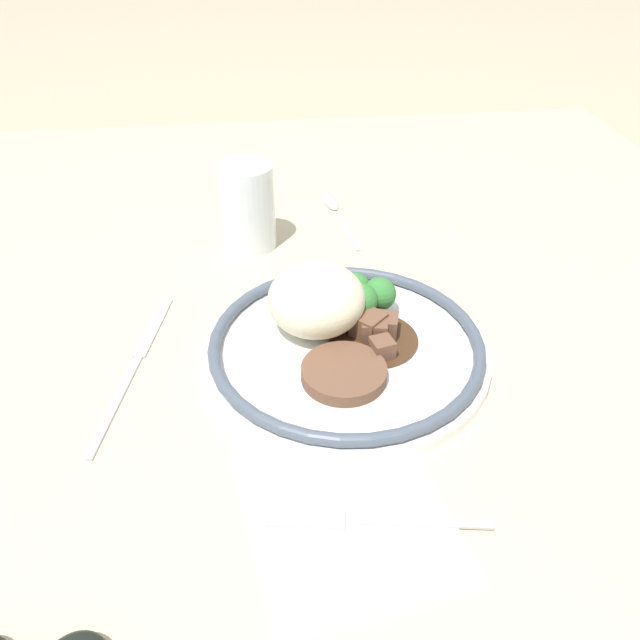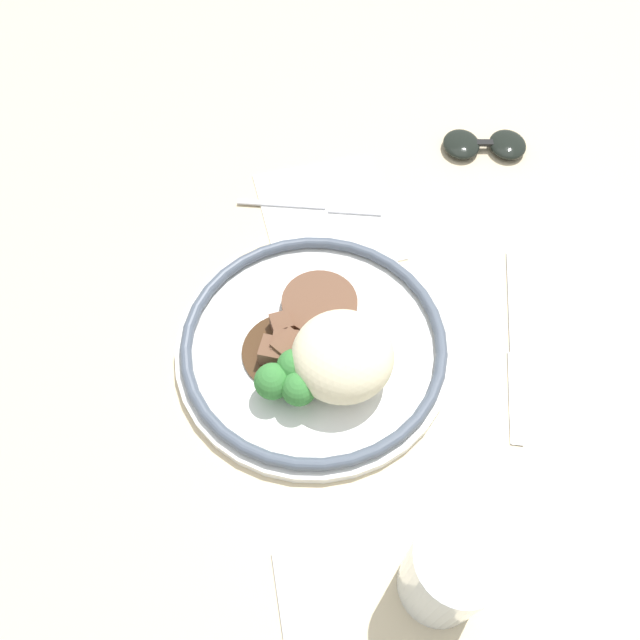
# 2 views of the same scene
# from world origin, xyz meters

# --- Properties ---
(ground_plane) EXTENTS (8.00, 8.00, 0.00)m
(ground_plane) POSITION_xyz_m (0.00, 0.00, 0.00)
(ground_plane) COLOR tan
(dining_table) EXTENTS (1.36, 1.15, 0.05)m
(dining_table) POSITION_xyz_m (0.00, 0.00, 0.02)
(dining_table) COLOR beige
(dining_table) RESTS_ON ground
(napkin) EXTENTS (0.19, 0.17, 0.00)m
(napkin) POSITION_xyz_m (-0.19, 0.03, 0.05)
(napkin) COLOR white
(napkin) RESTS_ON dining_table
(plate) EXTENTS (0.28, 0.28, 0.08)m
(plate) POSITION_xyz_m (0.00, 0.00, 0.07)
(plate) COLOR white
(plate) RESTS_ON dining_table
(juice_glass) EXTENTS (0.07, 0.07, 0.10)m
(juice_glass) POSITION_xyz_m (0.22, 0.09, 0.10)
(juice_glass) COLOR orange
(juice_glass) RESTS_ON dining_table
(fork) EXTENTS (0.04, 0.17, 0.00)m
(fork) POSITION_xyz_m (-0.20, 0.02, 0.05)
(fork) COLOR #B7B7BC
(fork) RESTS_ON napkin
(knife) EXTENTS (0.22, 0.06, 0.00)m
(knife) POSITION_xyz_m (0.01, 0.20, 0.05)
(knife) COLOR #B7B7BC
(knife) RESTS_ON dining_table
(sunglasses) EXTENTS (0.06, 0.11, 0.02)m
(sunglasses) POSITION_xyz_m (-0.28, 0.23, 0.06)
(sunglasses) COLOR black
(sunglasses) RESTS_ON dining_table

